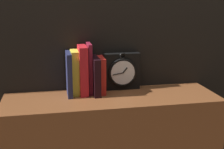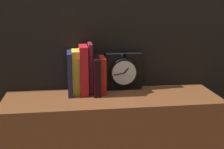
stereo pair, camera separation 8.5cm
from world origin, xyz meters
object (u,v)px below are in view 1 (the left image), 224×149
book_slot2_red (83,70)px  book_slot3_maroon (89,68)px  book_slot5_red (101,75)px  book_slot0_navy (69,74)px  clock (122,71)px  book_slot1_yellow (75,72)px  book_slot4_black (95,76)px

book_slot2_red → book_slot3_maroon: (0.03, 0.01, 0.01)m
book_slot3_maroon → book_slot5_red: 0.07m
book_slot0_navy → book_slot3_maroon: size_ratio=0.85×
book_slot0_navy → book_slot3_maroon: (0.10, 0.02, 0.02)m
clock → book_slot3_maroon: size_ratio=0.79×
book_slot5_red → book_slot2_red: bearing=-177.2°
book_slot2_red → book_slot1_yellow: bearing=165.9°
book_slot1_yellow → book_slot2_red: (0.04, -0.01, 0.01)m
clock → book_slot4_black: size_ratio=1.07×
clock → book_slot5_red: 0.12m
clock → book_slot5_red: clock is taller
book_slot1_yellow → book_slot3_maroon: (0.07, 0.00, 0.02)m
clock → book_slot3_maroon: 0.18m
book_slot0_navy → book_slot5_red: (0.16, 0.01, -0.02)m
book_slot4_black → book_slot2_red: bearing=169.2°
clock → book_slot1_yellow: bearing=-173.0°
book_slot1_yellow → book_slot4_black: (0.10, -0.02, -0.02)m
book_slot1_yellow → book_slot4_black: book_slot1_yellow is taller
book_slot2_red → book_slot3_maroon: 0.04m
book_slot1_yellow → book_slot0_navy: bearing=-153.4°
book_slot5_red → book_slot0_navy: bearing=-176.5°
book_slot1_yellow → book_slot4_black: size_ratio=1.18×
book_slot4_black → book_slot1_yellow: bearing=167.9°
book_slot4_black → book_slot5_red: bearing=27.4°
book_slot5_red → book_slot3_maroon: bearing=173.7°
book_slot2_red → book_slot5_red: bearing=2.8°
book_slot0_navy → book_slot5_red: book_slot0_navy is taller
book_slot3_maroon → book_slot5_red: bearing=-6.3°
clock → book_slot5_red: (-0.11, -0.04, -0.00)m
book_slot0_navy → book_slot1_yellow: size_ratio=0.97×
book_slot0_navy → clock: bearing=9.3°
clock → book_slot2_red: size_ratio=0.82×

